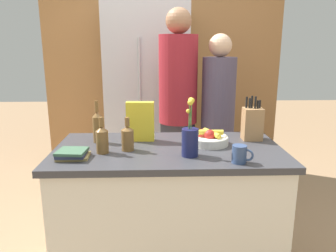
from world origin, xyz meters
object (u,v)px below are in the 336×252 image
object	(u,v)px
coffee_mug	(240,154)
bottle_vinegar	(98,126)
bottle_wine	(128,137)
person_in_blue	(218,117)
knife_block	(252,123)
book_stack	(72,154)
cereal_box	(140,121)
person_at_sink	(178,104)
refrigerator	(148,99)
flower_vase	(190,140)
bottle_oil	(102,139)
fruit_bowl	(209,138)

from	to	relation	value
coffee_mug	bottle_vinegar	size ratio (longest dim) A/B	0.40
bottle_wine	person_in_blue	size ratio (longest dim) A/B	0.13
knife_block	book_stack	world-z (taller)	knife_block
bottle_vinegar	bottle_wine	size ratio (longest dim) A/B	1.35
cereal_box	person_at_sink	xyz separation A→B (m)	(0.29, 0.58, 0.02)
knife_block	person_in_blue	xyz separation A→B (m)	(-0.14, 0.55, -0.08)
cereal_box	bottle_vinegar	world-z (taller)	bottle_vinegar
refrigerator	knife_block	distance (m)	1.47
book_stack	bottle_vinegar	xyz separation A→B (m)	(0.10, 0.31, 0.09)
cereal_box	bottle_vinegar	xyz separation A→B (m)	(-0.28, -0.04, -0.02)
cereal_box	coffee_mug	world-z (taller)	cereal_box
coffee_mug	person_at_sink	bearing A→B (deg)	105.07
coffee_mug	bottle_wine	xyz separation A→B (m)	(-0.64, 0.24, 0.03)
cereal_box	knife_block	bearing A→B (deg)	-0.24
flower_vase	book_stack	size ratio (longest dim) A/B	1.85
bottle_oil	person_at_sink	size ratio (longest dim) A/B	0.12
cereal_box	bottle_wine	xyz separation A→B (m)	(-0.07, -0.22, -0.05)
flower_vase	bottle_oil	distance (m)	0.53
person_at_sink	person_in_blue	world-z (taller)	person_at_sink
refrigerator	person_in_blue	xyz separation A→B (m)	(0.62, -0.72, -0.04)
person_in_blue	bottle_vinegar	bearing A→B (deg)	-151.03
fruit_bowl	person_at_sink	size ratio (longest dim) A/B	0.14
person_at_sink	coffee_mug	bearing A→B (deg)	-47.64
person_in_blue	cereal_box	bearing A→B (deg)	-142.73
cereal_box	bottle_wine	size ratio (longest dim) A/B	1.28
fruit_bowl	bottle_oil	world-z (taller)	bottle_oil
flower_vase	bottle_vinegar	xyz separation A→B (m)	(-0.59, 0.30, 0.01)
coffee_mug	person_in_blue	size ratio (longest dim) A/B	0.07
refrigerator	book_stack	xyz separation A→B (m)	(-0.39, -1.61, -0.06)
knife_block	bottle_wine	bearing A→B (deg)	-165.80
fruit_bowl	bottle_wine	xyz separation A→B (m)	(-0.53, -0.11, 0.04)
fruit_bowl	refrigerator	bearing A→B (deg)	107.94
bottle_vinegar	person_at_sink	size ratio (longest dim) A/B	0.16
refrigerator	coffee_mug	size ratio (longest dim) A/B	16.95
bottle_oil	book_stack	bearing A→B (deg)	-151.11
knife_block	person_at_sink	world-z (taller)	person_at_sink
flower_vase	bottle_oil	xyz separation A→B (m)	(-0.52, 0.07, -0.01)
refrigerator	cereal_box	size ratio (longest dim) A/B	7.16
coffee_mug	bottle_vinegar	world-z (taller)	bottle_vinegar
bottle_oil	bottle_wine	xyz separation A→B (m)	(0.15, 0.05, -0.00)
book_stack	bottle_wine	distance (m)	0.34
book_stack	bottle_wine	world-z (taller)	bottle_wine
person_at_sink	refrigerator	bearing A→B (deg)	139.35
bottle_vinegar	bottle_wine	distance (m)	0.28
flower_vase	person_at_sink	xyz separation A→B (m)	(-0.01, 0.91, 0.05)
knife_block	cereal_box	bearing A→B (deg)	179.76
book_stack	fruit_bowl	bearing A→B (deg)	16.50
refrigerator	person_in_blue	bearing A→B (deg)	-49.34
coffee_mug	knife_block	bearing A→B (deg)	66.72
fruit_bowl	knife_block	world-z (taller)	knife_block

